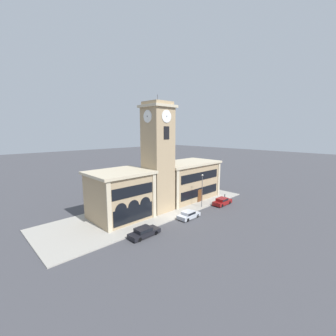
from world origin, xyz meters
The scene contains 10 objects.
ground_plane centered at (0.00, 0.00, 0.00)m, with size 300.00×300.00×0.00m, color #424247.
sidewalk_kerb centered at (0.00, 6.56, 0.07)m, with size 41.90×13.12×0.15m.
clock_tower centered at (0.00, 5.37, 10.05)m, with size 5.18×5.18×21.21m.
town_hall_left_wing centered at (-7.20, 7.09, 4.15)m, with size 10.01×8.69×8.24m.
town_hall_right_wing centered at (9.74, 7.10, 4.13)m, with size 15.11×8.69×8.21m.
parked_car_near centered at (-8.53, -1.19, 0.71)m, with size 4.74×1.88×1.36m.
parked_car_mid centered at (1.17, -1.19, 0.69)m, with size 4.19×1.94×1.32m.
parked_car_far centered at (11.61, -1.19, 0.75)m, with size 4.60×1.91×1.44m.
street_lamp centered at (7.24, 0.68, 4.37)m, with size 0.36×0.36×6.56m.
bollard centered at (15.27, 0.50, 0.67)m, with size 0.18×0.18×1.06m.
Camera 1 is at (-26.93, -25.27, 14.90)m, focal length 24.00 mm.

